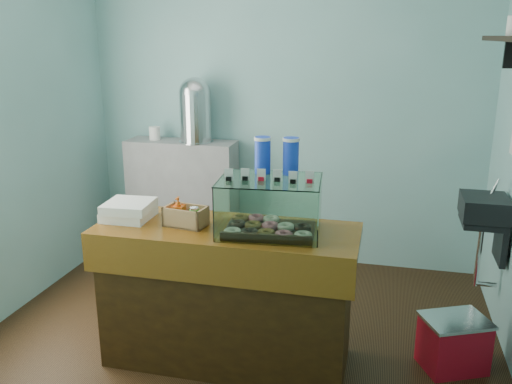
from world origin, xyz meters
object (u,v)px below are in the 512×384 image
(counter, at_px, (227,294))
(display_case, at_px, (270,202))
(red_cooler, at_px, (453,343))
(coffee_urn, at_px, (195,108))

(counter, relative_size, display_case, 2.55)
(red_cooler, bearing_deg, display_case, 166.13)
(display_case, xyz_separation_m, coffee_urn, (-1.01, 1.53, 0.32))
(counter, xyz_separation_m, coffee_urn, (-0.75, 1.56, 0.94))
(red_cooler, bearing_deg, coffee_urn, 123.58)
(coffee_urn, height_order, red_cooler, coffee_urn)
(counter, distance_m, coffee_urn, 1.97)
(display_case, bearing_deg, coffee_urn, 118.39)
(counter, height_order, display_case, display_case)
(display_case, distance_m, red_cooler, 1.46)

